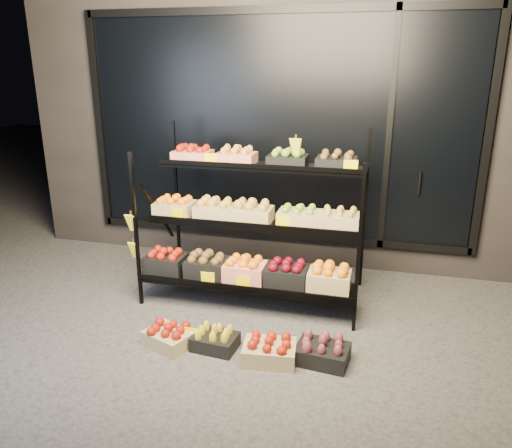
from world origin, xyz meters
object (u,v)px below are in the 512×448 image
(floor_crate_midleft, at_px, (215,339))
(floor_crate_midright, at_px, (269,350))
(display_rack, at_px, (251,222))
(floor_crate_left, at_px, (169,336))

(floor_crate_midleft, relative_size, floor_crate_midright, 0.85)
(display_rack, relative_size, floor_crate_midleft, 5.74)
(display_rack, xyz_separation_m, floor_crate_left, (-0.44, -1.05, -0.70))
(floor_crate_midleft, bearing_deg, display_rack, 93.09)
(display_rack, xyz_separation_m, floor_crate_midleft, (-0.05, -1.00, -0.70))
(floor_crate_left, bearing_deg, floor_crate_midright, 21.08)
(display_rack, distance_m, floor_crate_left, 1.34)
(floor_crate_midright, bearing_deg, floor_crate_midleft, 166.57)
(floor_crate_left, height_order, floor_crate_midleft, floor_crate_left)
(display_rack, height_order, floor_crate_midleft, display_rack)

